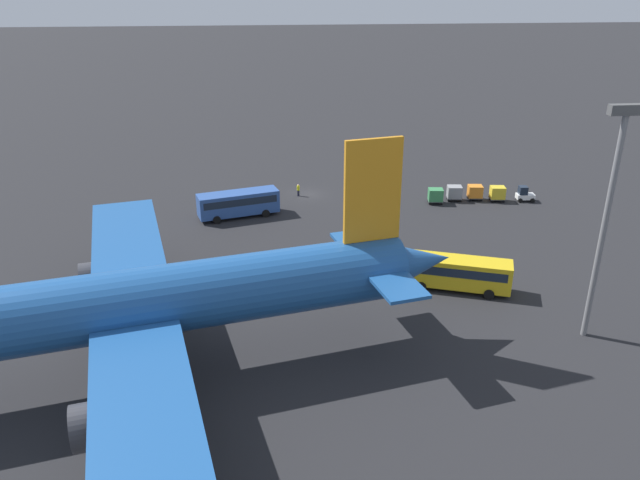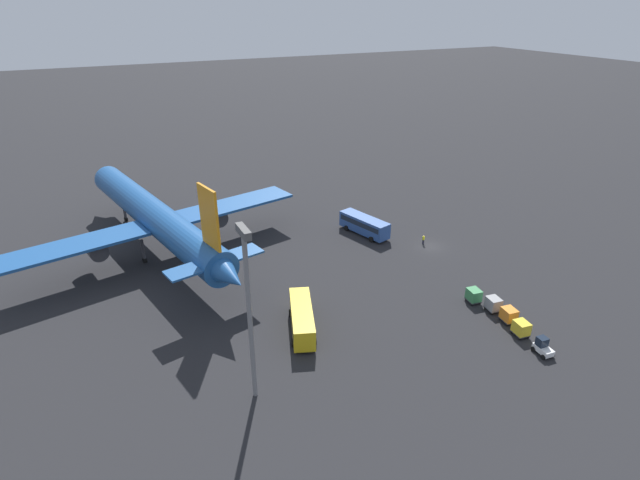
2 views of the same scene
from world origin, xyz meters
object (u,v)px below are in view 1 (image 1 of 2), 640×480
object	(u,v)px
worker_person	(298,190)
cargo_cart_grey	(454,192)
baggage_tug	(524,194)
shuttle_bus_near	(238,202)
cargo_cart_orange	(475,192)
shuttle_bus_far	(457,271)
cargo_cart_yellow	(497,193)
cargo_cart_green	(436,195)
airplane	(109,309)

from	to	relation	value
worker_person	cargo_cart_grey	distance (m)	21.57
baggage_tug	cargo_cart_grey	distance (m)	9.59
shuttle_bus_near	cargo_cart_orange	world-z (taller)	shuttle_bus_near
shuttle_bus_far	cargo_cart_yellow	world-z (taller)	shuttle_bus_far
cargo_cart_green	cargo_cart_grey	bearing A→B (deg)	-162.98
shuttle_bus_far	shuttle_bus_near	bearing A→B (deg)	-25.43
baggage_tug	worker_person	bearing A→B (deg)	-4.80
airplane	baggage_tug	size ratio (longest dim) A/B	22.23
cargo_cart_orange	cargo_cart_grey	size ratio (longest dim) A/B	1.00
baggage_tug	cargo_cart_green	bearing A→B (deg)	3.68
worker_person	cargo_cart_grey	bearing A→B (deg)	169.12
shuttle_bus_near	cargo_cart_grey	bearing A→B (deg)	170.89
shuttle_bus_near	cargo_cart_grey	xyz separation A→B (m)	(-29.35, -3.10, -0.77)
cargo_cart_yellow	shuttle_bus_near	bearing A→B (deg)	3.68
shuttle_bus_far	cargo_cart_yellow	distance (m)	27.89
baggage_tug	cargo_cart_green	size ratio (longest dim) A/B	1.14
cargo_cart_grey	cargo_cart_green	world-z (taller)	same
shuttle_bus_far	cargo_cart_green	size ratio (longest dim) A/B	4.90
baggage_tug	cargo_cart_orange	distance (m)	6.72
shuttle_bus_far	worker_person	xyz separation A→B (m)	(13.57, -29.37, -1.07)
baggage_tug	shuttle_bus_near	bearing A→B (deg)	7.73
shuttle_bus_near	shuttle_bus_far	distance (m)	31.07
baggage_tug	cargo_cart_grey	world-z (taller)	baggage_tug
shuttle_bus_near	cargo_cart_orange	bearing A→B (deg)	170.27
airplane	shuttle_bus_near	world-z (taller)	airplane
worker_person	cargo_cart_green	world-z (taller)	cargo_cart_green
cargo_cart_yellow	cargo_cart_grey	bearing A→B (deg)	-8.28
shuttle_bus_near	shuttle_bus_far	xyz separation A→B (m)	(-21.74, 22.20, -0.02)
airplane	cargo_cart_grey	world-z (taller)	airplane
airplane	cargo_cart_green	xyz separation A→B (m)	(-34.93, -36.97, -5.42)
cargo_cart_yellow	cargo_cart_green	world-z (taller)	same
shuttle_bus_near	cargo_cart_yellow	size ratio (longest dim) A/B	4.84
worker_person	cargo_cart_yellow	distance (m)	27.42
cargo_cart_green	cargo_cart_orange	bearing A→B (deg)	-171.78
airplane	shuttle_bus_far	size ratio (longest dim) A/B	5.17
airplane	cargo_cart_orange	xyz separation A→B (m)	(-40.72, -37.80, -5.42)
cargo_cart_yellow	cargo_cart_grey	size ratio (longest dim) A/B	1.00
shuttle_bus_near	baggage_tug	xyz separation A→B (m)	(-38.87, -1.96, -1.02)
baggage_tug	worker_person	distance (m)	31.14
airplane	cargo_cart_grey	bearing A→B (deg)	-147.17
shuttle_bus_far	cargo_cart_grey	world-z (taller)	shuttle_bus_far
airplane	cargo_cart_orange	world-z (taller)	airplane
cargo_cart_yellow	cargo_cart_green	size ratio (longest dim) A/B	1.00
baggage_tug	cargo_cart_green	xyz separation A→B (m)	(12.42, -0.25, 0.25)
shuttle_bus_far	baggage_tug	bearing A→B (deg)	-105.17
cargo_cart_grey	shuttle_bus_far	bearing A→B (deg)	73.27
airplane	shuttle_bus_far	distance (m)	33.06
cargo_cart_yellow	cargo_cart_orange	distance (m)	3.00
shuttle_bus_far	cargo_cart_green	world-z (taller)	shuttle_bus_far
airplane	cargo_cart_orange	bearing A→B (deg)	-149.32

